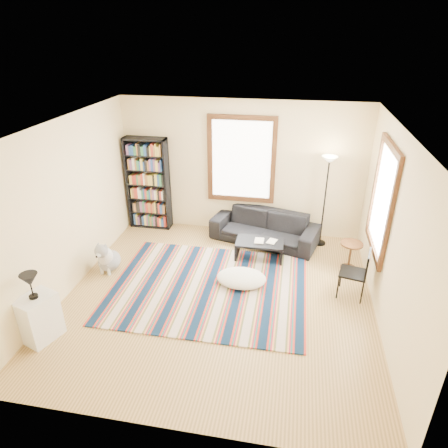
% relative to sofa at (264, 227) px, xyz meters
% --- Properties ---
extents(floor, '(5.00, 5.00, 0.10)m').
position_rel_sofa_xyz_m(floor, '(-0.56, -2.05, -0.37)').
color(floor, tan).
rests_on(floor, ground).
extents(ceiling, '(5.00, 5.00, 0.10)m').
position_rel_sofa_xyz_m(ceiling, '(-0.56, -2.05, 2.53)').
color(ceiling, white).
rests_on(ceiling, floor).
extents(wall_back, '(5.00, 0.10, 2.80)m').
position_rel_sofa_xyz_m(wall_back, '(-0.56, 0.50, 1.08)').
color(wall_back, beige).
rests_on(wall_back, floor).
extents(wall_front, '(5.00, 0.10, 2.80)m').
position_rel_sofa_xyz_m(wall_front, '(-0.56, -4.60, 1.08)').
color(wall_front, beige).
rests_on(wall_front, floor).
extents(wall_left, '(0.10, 5.00, 2.80)m').
position_rel_sofa_xyz_m(wall_left, '(-3.11, -2.05, 1.08)').
color(wall_left, beige).
rests_on(wall_left, floor).
extents(wall_right, '(0.10, 5.00, 2.80)m').
position_rel_sofa_xyz_m(wall_right, '(1.99, -2.05, 1.08)').
color(wall_right, beige).
rests_on(wall_right, floor).
extents(window_back, '(1.20, 0.06, 1.60)m').
position_rel_sofa_xyz_m(window_back, '(-0.56, 0.42, 1.28)').
color(window_back, white).
rests_on(window_back, wall_back).
extents(window_right, '(0.06, 1.20, 1.60)m').
position_rel_sofa_xyz_m(window_right, '(1.91, -1.25, 1.28)').
color(window_right, white).
rests_on(window_right, wall_right).
extents(rug, '(3.29, 2.63, 0.02)m').
position_rel_sofa_xyz_m(rug, '(-0.78, -1.84, -0.31)').
color(rug, '#0B2039').
rests_on(rug, floor).
extents(sofa, '(2.31, 1.38, 0.63)m').
position_rel_sofa_xyz_m(sofa, '(0.00, 0.00, 0.00)').
color(sofa, black).
rests_on(sofa, floor).
extents(bookshelf, '(0.90, 0.30, 2.00)m').
position_rel_sofa_xyz_m(bookshelf, '(-2.55, 0.27, 0.68)').
color(bookshelf, black).
rests_on(bookshelf, floor).
extents(coffee_table, '(1.03, 0.82, 0.36)m').
position_rel_sofa_xyz_m(coffee_table, '(-0.03, -0.69, -0.14)').
color(coffee_table, black).
rests_on(coffee_table, floor).
extents(book_a, '(0.18, 0.24, 0.02)m').
position_rel_sofa_xyz_m(book_a, '(-0.13, -0.69, 0.06)').
color(book_a, beige).
rests_on(book_a, coffee_table).
extents(book_b, '(0.22, 0.26, 0.02)m').
position_rel_sofa_xyz_m(book_b, '(0.12, -0.64, 0.05)').
color(book_b, beige).
rests_on(book_b, coffee_table).
extents(floor_cushion, '(0.95, 0.77, 0.22)m').
position_rel_sofa_xyz_m(floor_cushion, '(-0.25, -1.61, -0.21)').
color(floor_cushion, white).
rests_on(floor_cushion, floor).
extents(floor_lamp, '(0.40, 0.40, 1.86)m').
position_rel_sofa_xyz_m(floor_lamp, '(1.15, 0.10, 0.61)').
color(floor_lamp, black).
rests_on(floor_lamp, floor).
extents(side_table, '(0.52, 0.52, 0.54)m').
position_rel_sofa_xyz_m(side_table, '(1.64, -0.78, -0.05)').
color(side_table, '#4E2B13').
rests_on(side_table, floor).
extents(folding_chair, '(0.50, 0.48, 0.86)m').
position_rel_sofa_xyz_m(folding_chair, '(1.59, -1.61, 0.11)').
color(folding_chair, black).
rests_on(folding_chair, floor).
extents(white_cabinet, '(0.53, 0.60, 0.70)m').
position_rel_sofa_xyz_m(white_cabinet, '(-2.86, -3.46, 0.03)').
color(white_cabinet, white).
rests_on(white_cabinet, floor).
extents(table_lamp, '(0.29, 0.29, 0.38)m').
position_rel_sofa_xyz_m(table_lamp, '(-2.86, -3.46, 0.57)').
color(table_lamp, black).
rests_on(table_lamp, white_cabinet).
extents(dog, '(0.47, 0.64, 0.61)m').
position_rel_sofa_xyz_m(dog, '(-2.70, -1.59, -0.01)').
color(dog, '#AFAFAF').
rests_on(dog, floor).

